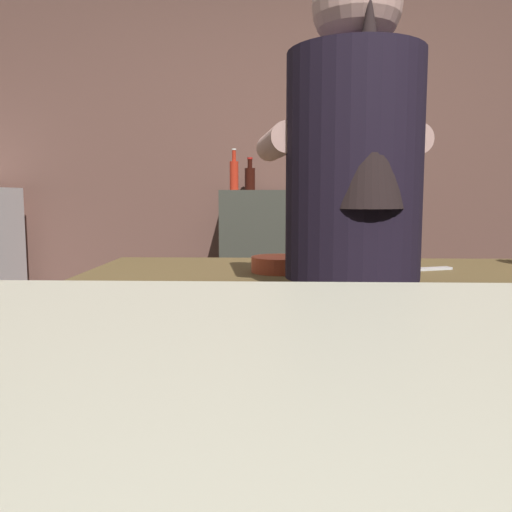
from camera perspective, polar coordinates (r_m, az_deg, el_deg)
name	(u,v)px	position (r m, az deg, el deg)	size (l,w,h in m)	color
wall_back	(288,162)	(3.47, 3.43, 10.01)	(5.20, 0.10, 2.70)	brown
prep_counter	(398,394)	(1.98, 14.97, -14.11)	(2.10, 0.60, 0.89)	brown
back_shelf	(289,287)	(3.23, 3.51, -3.38)	(0.80, 0.36, 1.17)	#3F3F36
bartender	(353,253)	(1.37, 10.31, 0.28)	(0.46, 0.54, 1.70)	#372C37
mixing_bowl	(280,264)	(1.72, 2.54, -0.90)	(0.18, 0.18, 0.05)	#CF4E32
chefs_knife	(419,269)	(1.84, 17.06, -1.37)	(0.24, 0.03, 0.01)	silver
bottle_soy	(234,174)	(3.17, -2.37, 8.77)	(0.05, 0.05, 0.24)	red
bottle_vinegar	(322,176)	(3.23, 7.10, 8.51)	(0.07, 0.07, 0.22)	red
bottle_olive_oil	(250,178)	(3.27, -0.66, 8.39)	(0.06, 0.06, 0.20)	black
bottle_hot_sauce	(307,176)	(3.16, 5.53, 8.50)	(0.06, 0.06, 0.21)	black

